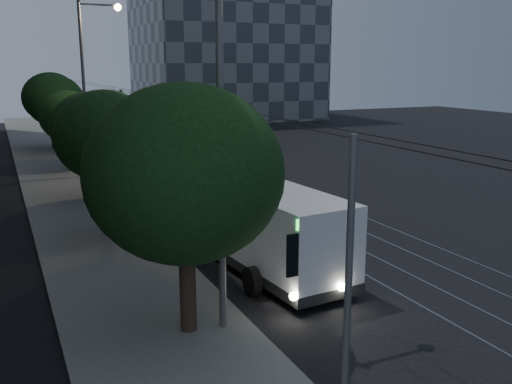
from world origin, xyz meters
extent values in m
plane|color=black|center=(0.00, 0.00, 0.00)|extent=(120.00, 120.00, 0.00)
cube|color=slate|center=(-7.50, 20.00, 0.07)|extent=(5.00, 90.00, 0.15)
cube|color=gray|center=(0.28, 20.00, 0.01)|extent=(0.08, 90.00, 0.02)
cube|color=gray|center=(1.72, 20.00, 0.01)|extent=(0.08, 90.00, 0.02)
cube|color=gray|center=(3.28, 20.00, 0.01)|extent=(0.08, 90.00, 0.02)
cube|color=gray|center=(4.72, 20.00, 0.01)|extent=(0.08, 90.00, 0.02)
cylinder|color=black|center=(-3.85, 20.00, 5.60)|extent=(0.02, 90.00, 0.02)
cylinder|color=black|center=(-3.15, 20.00, 5.60)|extent=(0.02, 90.00, 0.02)
cylinder|color=slate|center=(-5.30, -10.00, 3.00)|extent=(0.14, 0.14, 6.00)
cylinder|color=slate|center=(-5.30, 10.00, 3.00)|extent=(0.14, 0.14, 6.00)
cylinder|color=slate|center=(-5.30, 30.00, 3.00)|extent=(0.14, 0.14, 6.00)
cylinder|color=slate|center=(-5.30, 50.00, 3.00)|extent=(0.14, 0.14, 6.00)
cube|color=#373D46|center=(18.00, 55.00, 12.00)|extent=(22.00, 18.00, 24.00)
cube|color=silver|center=(-2.90, 0.81, 1.70)|extent=(3.47, 11.69, 2.74)
cube|color=black|center=(-2.90, 0.81, 0.48)|extent=(3.51, 11.74, 0.34)
cube|color=black|center=(-2.90, 1.29, 1.82)|extent=(3.32, 9.31, 1.01)
cube|color=black|center=(-2.90, -4.92, 1.97)|extent=(2.15, 0.27, 1.25)
cube|color=black|center=(-2.90, 6.54, 1.92)|extent=(1.95, 0.25, 0.96)
cube|color=green|center=(-2.90, -4.92, 2.83)|extent=(1.54, 0.20, 0.31)
cube|color=gray|center=(-2.90, 3.69, 3.31)|extent=(2.23, 2.29, 0.48)
sphere|color=white|center=(-3.72, -4.97, 0.72)|extent=(0.25, 0.25, 0.25)
sphere|color=white|center=(-2.08, -4.97, 0.72)|extent=(0.25, 0.25, 0.25)
cylinder|color=slate|center=(-3.19, 4.70, 4.38)|extent=(0.06, 4.35, 2.48)
cylinder|color=slate|center=(-2.61, 4.70, 4.38)|extent=(0.06, 4.35, 2.48)
cylinder|color=black|center=(-4.07, -2.87, 0.48)|extent=(0.29, 0.96, 0.96)
cylinder|color=black|center=(-1.73, -2.87, 0.48)|extent=(0.29, 0.96, 0.96)
cylinder|color=black|center=(-4.07, 3.35, 0.48)|extent=(0.29, 0.96, 0.96)
cylinder|color=black|center=(-1.73, 3.35, 0.48)|extent=(0.29, 0.96, 0.96)
cylinder|color=black|center=(-4.07, 5.19, 0.48)|extent=(0.29, 0.96, 0.96)
cylinder|color=black|center=(-1.73, 5.19, 0.48)|extent=(0.29, 0.96, 0.96)
imported|color=#BABCC2|center=(-2.70, 11.72, 0.73)|extent=(2.98, 5.51, 1.47)
imported|color=silver|center=(-3.70, 16.66, 0.76)|extent=(2.16, 4.59, 1.52)
imported|color=white|center=(-3.06, 22.27, 0.73)|extent=(2.24, 5.10, 1.46)
imported|color=silver|center=(-3.87, 25.81, 0.62)|extent=(2.00, 3.94, 1.24)
imported|color=silver|center=(-2.70, 30.12, 0.73)|extent=(2.07, 4.43, 1.47)
cylinder|color=black|center=(-6.73, -4.59, 1.26)|extent=(0.44, 0.44, 2.53)
ellipsoid|color=black|center=(-6.73, -4.59, 4.47)|extent=(5.17, 5.17, 4.65)
cylinder|color=black|center=(-7.00, 5.21, 1.40)|extent=(0.44, 0.44, 2.80)
ellipsoid|color=black|center=(-7.00, 5.21, 4.35)|extent=(4.15, 4.15, 3.74)
cylinder|color=black|center=(-6.50, 12.52, 1.19)|extent=(0.44, 0.44, 2.38)
ellipsoid|color=black|center=(-6.50, 12.52, 3.94)|extent=(4.17, 4.17, 3.75)
cylinder|color=black|center=(-6.50, 22.00, 1.16)|extent=(0.44, 0.44, 2.32)
ellipsoid|color=black|center=(-6.50, 22.00, 3.76)|extent=(3.85, 3.85, 3.46)
cylinder|color=black|center=(-6.50, 29.98, 1.31)|extent=(0.44, 0.44, 2.62)
ellipsoid|color=black|center=(-6.50, 29.98, 4.33)|extent=(4.56, 4.56, 4.10)
cylinder|color=black|center=(-6.50, 33.69, 1.31)|extent=(0.44, 0.44, 2.62)
ellipsoid|color=black|center=(-6.50, 33.69, 4.40)|extent=(4.77, 4.77, 4.29)
cylinder|color=slate|center=(-5.80, -4.77, 4.94)|extent=(0.20, 0.20, 9.88)
cylinder|color=slate|center=(-5.80, 18.82, 5.60)|extent=(0.20, 0.20, 11.20)
cylinder|color=slate|center=(-4.57, 18.82, 10.75)|extent=(2.46, 0.12, 0.12)
sphere|color=#FFCF8C|center=(-3.45, 18.82, 10.64)|extent=(0.44, 0.44, 0.44)
camera|label=1|loc=(-11.02, -18.37, 7.20)|focal=40.00mm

